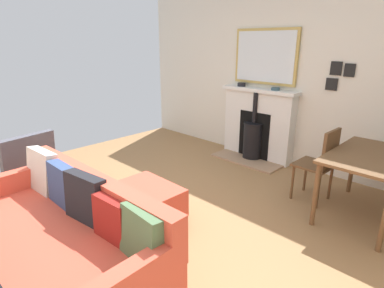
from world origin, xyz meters
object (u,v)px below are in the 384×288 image
Objects in this scene: dining_chair_near_fireplace at (322,160)px; armchair_accent at (24,164)px; fireplace at (257,128)px; sofa at (61,238)px; mantel_bowl_far at (275,89)px; mantel_bowl_near at (241,84)px; ottoman at (142,202)px; dining_table at (370,163)px.

armchair_accent is at bearing -45.80° from dining_chair_near_fireplace.
dining_chair_near_fireplace is (-2.41, 2.47, 0.06)m from armchair_accent.
sofa is at bearing 7.66° from fireplace.
armchair_accent is at bearing -23.40° from mantel_bowl_far.
mantel_bowl_near is 2.73m from ottoman.
sofa is 3.03m from dining_table.
dining_chair_near_fireplace reaches higher than dining_table.
armchair_accent is 3.83m from dining_table.
dining_chair_near_fireplace is at bearing 66.07° from mantel_bowl_near.
sofa is (3.43, 0.81, -0.80)m from mantel_bowl_near.
mantel_bowl_far is (-0.01, 0.27, 0.65)m from fireplace.
mantel_bowl_far is 1.85m from dining_table.
mantel_bowl_near reaches higher than mantel_bowl_far.
fireplace is 2.51m from ottoman.
mantel_bowl_near reaches higher than sofa.
ottoman is (2.48, 0.26, -0.27)m from fireplace.
mantel_bowl_near is 0.18× the size of ottoman.
sofa is at bearing -18.92° from dining_chair_near_fireplace.
ottoman is at bearing 5.91° from fireplace.
mantel_bowl_far is 0.06× the size of sofa.
sofa is (3.43, 0.19, -0.80)m from mantel_bowl_far.
mantel_bowl_near reaches higher than dining_table.
mantel_bowl_far is 2.66m from ottoman.
armchair_accent reaches higher than ottoman.
mantel_bowl_near is 2.41m from dining_table.
mantel_bowl_far is (0.00, 0.62, -0.01)m from mantel_bowl_near.
mantel_bowl_far is at bearing 93.01° from fireplace.
mantel_bowl_near is 0.15× the size of dining_chair_near_fireplace.
mantel_bowl_near is at bearing -92.36° from fireplace.
sofa is 2.27× the size of dining_chair_near_fireplace.
sofa is 2.84× the size of ottoman.
dining_chair_near_fireplace is at bearing 55.28° from mantel_bowl_far.
mantel_bowl_far is 3.52m from armchair_accent.
sofa reaches higher than armchair_accent.
sofa is at bearing -27.88° from dining_table.
mantel_bowl_far is at bearing 179.66° from ottoman.
mantel_bowl_near reaches higher than dining_chair_near_fireplace.
mantel_bowl_near is 3.33m from armchair_accent.
mantel_bowl_near is (-0.01, -0.35, 0.66)m from fireplace.
fireplace reaches higher than dining_table.
dining_table is at bearing 137.10° from ottoman.
armchair_accent is at bearing -63.71° from ottoman.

